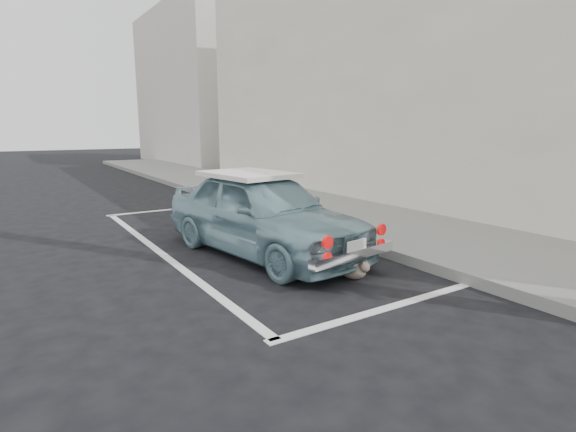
% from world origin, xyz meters
% --- Properties ---
extents(ground, '(80.00, 80.00, 0.00)m').
position_xyz_m(ground, '(0.00, 0.00, 0.00)').
color(ground, black).
rests_on(ground, ground).
extents(sidewalk, '(2.80, 40.00, 0.15)m').
position_xyz_m(sidewalk, '(3.20, 2.00, 0.07)').
color(sidewalk, slate).
rests_on(sidewalk, ground).
extents(shop_building, '(3.50, 18.00, 7.00)m').
position_xyz_m(shop_building, '(6.33, 4.00, 3.49)').
color(shop_building, beige).
rests_on(shop_building, ground).
extents(building_far, '(3.50, 10.00, 8.00)m').
position_xyz_m(building_far, '(6.35, 20.00, 4.00)').
color(building_far, beige).
rests_on(building_far, ground).
extents(pline_rear, '(3.00, 0.12, 0.01)m').
position_xyz_m(pline_rear, '(0.50, -0.50, 0.00)').
color(pline_rear, silver).
rests_on(pline_rear, ground).
extents(pline_front, '(3.00, 0.12, 0.01)m').
position_xyz_m(pline_front, '(0.50, 6.50, 0.00)').
color(pline_front, silver).
rests_on(pline_front, ground).
extents(pline_side, '(0.12, 7.00, 0.01)m').
position_xyz_m(pline_side, '(-0.90, 3.00, 0.00)').
color(pline_side, silver).
rests_on(pline_side, ground).
extents(retro_coupe, '(2.00, 3.87, 1.26)m').
position_xyz_m(retro_coupe, '(0.41, 2.05, 0.64)').
color(retro_coupe, '#759CA6').
rests_on(retro_coupe, ground).
extents(cat, '(0.35, 0.50, 0.28)m').
position_xyz_m(cat, '(0.81, 0.41, 0.13)').
color(cat, '#77685B').
rests_on(cat, ground).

